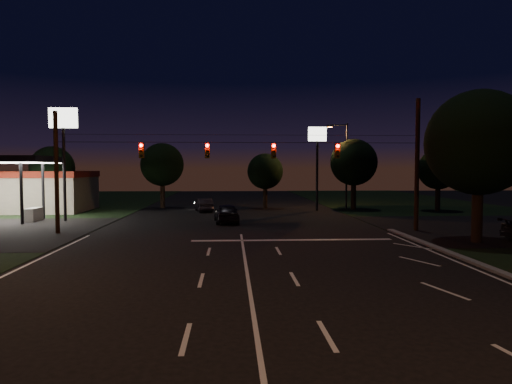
{
  "coord_description": "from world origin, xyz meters",
  "views": [
    {
      "loc": [
        -0.65,
        -15.36,
        4.29
      ],
      "look_at": [
        0.71,
        9.31,
        3.0
      ],
      "focal_mm": 32.0,
      "sensor_mm": 36.0,
      "label": 1
    }
  ],
  "objects": [
    {
      "name": "tree_far_c",
      "position": [
        3.02,
        33.1,
        3.9
      ],
      "size": [
        3.8,
        3.8,
        5.86
      ],
      "color": "black",
      "rests_on": "ground"
    },
    {
      "name": "tree_right_near",
      "position": [
        13.53,
        10.17,
        5.68
      ],
      "size": [
        6.0,
        6.0,
        8.76
      ],
      "color": "black",
      "rests_on": "ground"
    },
    {
      "name": "ground",
      "position": [
        0.0,
        0.0,
        0.0
      ],
      "size": [
        140.0,
        140.0,
        0.0
      ],
      "primitive_type": "plane",
      "color": "black",
      "rests_on": "ground"
    },
    {
      "name": "stop_bar",
      "position": [
        3.0,
        11.5,
        0.01
      ],
      "size": [
        12.0,
        0.5,
        0.01
      ],
      "primitive_type": "cube",
      "color": "silver",
      "rests_on": "ground"
    },
    {
      "name": "utility_pole_left",
      "position": [
        -12.0,
        15.0,
        0.0
      ],
      "size": [
        0.28,
        0.28,
        8.0
      ],
      "primitive_type": "cylinder",
      "color": "black",
      "rests_on": "ground"
    },
    {
      "name": "center_line",
      "position": [
        0.0,
        -6.0,
        0.01
      ],
      "size": [
        0.14,
        40.0,
        0.01
      ],
      "primitive_type": "cube",
      "color": "silver",
      "rests_on": "ground"
    },
    {
      "name": "utility_pole_right",
      "position": [
        12.0,
        15.0,
        0.0
      ],
      "size": [
        0.3,
        0.3,
        9.0
      ],
      "primitive_type": "cylinder",
      "color": "black",
      "rests_on": "ground"
    },
    {
      "name": "tree_far_a",
      "position": [
        -17.98,
        30.12,
        4.26
      ],
      "size": [
        4.2,
        4.2,
        6.42
      ],
      "color": "black",
      "rests_on": "ground"
    },
    {
      "name": "gas_station",
      "position": [
        -21.86,
        30.39,
        2.38
      ],
      "size": [
        14.2,
        16.1,
        5.25
      ],
      "color": "gray",
      "rests_on": "ground"
    },
    {
      "name": "street_light_right_far",
      "position": [
        11.24,
        32.0,
        5.24
      ],
      "size": [
        2.2,
        0.35,
        9.0
      ],
      "color": "black",
      "rests_on": "ground"
    },
    {
      "name": "tree_far_b",
      "position": [
        -7.98,
        34.13,
        4.61
      ],
      "size": [
        4.6,
        4.6,
        6.98
      ],
      "color": "black",
      "rests_on": "ground"
    },
    {
      "name": "car_oncoming_a",
      "position": [
        -1.0,
        20.4,
        0.76
      ],
      "size": [
        2.19,
        4.62,
        1.53
      ],
      "primitive_type": "imported",
      "rotation": [
        0.0,
        0.0,
        3.23
      ],
      "color": "black",
      "rests_on": "ground"
    },
    {
      "name": "car_oncoming_b",
      "position": [
        -3.35,
        29.94,
        0.64
      ],
      "size": [
        2.16,
        4.09,
        1.28
      ],
      "primitive_type": "imported",
      "rotation": [
        0.0,
        0.0,
        3.36
      ],
      "color": "black",
      "rests_on": "ground"
    },
    {
      "name": "pole_sign_right",
      "position": [
        8.0,
        30.0,
        6.24
      ],
      "size": [
        1.8,
        0.3,
        8.4
      ],
      "color": "black",
      "rests_on": "ground"
    },
    {
      "name": "tree_far_d",
      "position": [
        12.02,
        31.13,
        4.83
      ],
      "size": [
        4.8,
        4.8,
        7.3
      ],
      "color": "black",
      "rests_on": "ground"
    },
    {
      "name": "signal_span",
      "position": [
        -0.0,
        14.96,
        5.5
      ],
      "size": [
        24.0,
        0.4,
        1.56
      ],
      "color": "black",
      "rests_on": "ground"
    },
    {
      "name": "tree_far_e",
      "position": [
        20.02,
        29.11,
        4.11
      ],
      "size": [
        4.0,
        4.0,
        6.18
      ],
      "color": "black",
      "rests_on": "ground"
    },
    {
      "name": "pole_sign_left_near",
      "position": [
        -14.0,
        22.0,
        6.98
      ],
      "size": [
        2.2,
        0.3,
        9.1
      ],
      "color": "black",
      "rests_on": "ground"
    }
  ]
}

